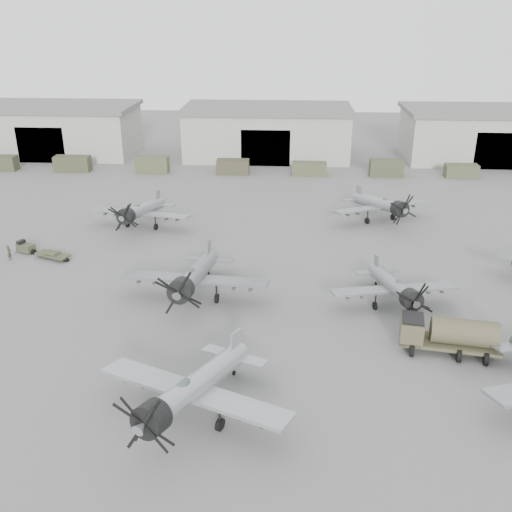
{
  "coord_description": "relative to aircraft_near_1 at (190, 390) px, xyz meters",
  "views": [
    {
      "loc": [
        3.88,
        -38.12,
        24.3
      ],
      "look_at": [
        0.97,
        11.71,
        2.5
      ],
      "focal_mm": 40.0,
      "sensor_mm": 36.0,
      "label": 1
    }
  ],
  "objects": [
    {
      "name": "ground",
      "position": [
        1.92,
        9.22,
        -2.41
      ],
      "size": [
        220.0,
        220.0,
        0.0
      ],
      "primitive_type": "plane",
      "color": "#535351",
      "rests_on": "ground"
    },
    {
      "name": "aircraft_far_0",
      "position": [
        -11.65,
        34.05,
        -0.21
      ],
      "size": [
        12.19,
        10.97,
        4.84
      ],
      "rotation": [
        0.0,
        0.0,
        -0.18
      ],
      "color": "gray",
      "rests_on": "ground"
    },
    {
      "name": "aircraft_near_1",
      "position": [
        0.0,
        0.0,
        0.0
      ],
      "size": [
        13.01,
        11.78,
        5.31
      ],
      "rotation": [
        0.0,
        0.0,
        -0.41
      ],
      "color": "#A0A2A8",
      "rests_on": "ground"
    },
    {
      "name": "aircraft_far_1",
      "position": [
        17.31,
        38.03,
        -0.19
      ],
      "size": [
        11.95,
        10.84,
        4.9
      ],
      "rotation": [
        0.0,
        0.0,
        0.43
      ],
      "color": "gray",
      "rests_on": "ground"
    },
    {
      "name": "support_truck_4",
      "position": [
        9.05,
        59.22,
        -1.4
      ],
      "size": [
        5.41,
        2.2,
        2.03
      ],
      "primitive_type": "cube",
      "color": "#44482F",
      "rests_on": "ground"
    },
    {
      "name": "support_truck_2",
      "position": [
        -15.97,
        59.22,
        -1.11
      ],
      "size": [
        5.18,
        2.2,
        2.6
      ],
      "primitive_type": "cube",
      "color": "#46492F",
      "rests_on": "ground"
    },
    {
      "name": "fuel_tanker",
      "position": [
        18.26,
        9.15,
        -0.77
      ],
      "size": [
        7.73,
        3.61,
        2.87
      ],
      "rotation": [
        0.0,
        0.0,
        -0.16
      ],
      "color": "#47462E",
      "rests_on": "ground"
    },
    {
      "name": "ground_crew",
      "position": [
        -23.16,
        24.17,
        -1.59
      ],
      "size": [
        0.44,
        0.63,
        1.65
      ],
      "primitive_type": "imported",
      "rotation": [
        0.0,
        0.0,
        1.64
      ],
      "color": "#393C27",
      "rests_on": "ground"
    },
    {
      "name": "hangar_right",
      "position": [
        39.92,
        71.18,
        1.96
      ],
      "size": [
        29.0,
        14.8,
        8.7
      ],
      "color": "#AEAFA4",
      "rests_on": "ground"
    },
    {
      "name": "hangar_left",
      "position": [
        -36.08,
        71.18,
        1.96
      ],
      "size": [
        29.0,
        14.8,
        8.7
      ],
      "color": "#AEAFA4",
      "rests_on": "ground"
    },
    {
      "name": "support_truck_5",
      "position": [
        21.08,
        59.22,
        -1.1
      ],
      "size": [
        5.15,
        2.2,
        2.63
      ],
      "primitive_type": "cube",
      "color": "#3A402A",
      "rests_on": "ground"
    },
    {
      "name": "support_truck_3",
      "position": [
        -3.01,
        59.22,
        -1.28
      ],
      "size": [
        5.1,
        2.2,
        2.27
      ],
      "primitive_type": "cube",
      "color": "#3A3926",
      "rests_on": "ground"
    },
    {
      "name": "aircraft_mid_1",
      "position": [
        -2.38,
        16.11,
        0.03
      ],
      "size": [
        13.47,
        12.12,
        5.37
      ],
      "rotation": [
        0.0,
        0.0,
        -0.09
      ],
      "color": "gray",
      "rests_on": "ground"
    },
    {
      "name": "support_truck_6",
      "position": [
        32.63,
        59.22,
        -1.4
      ],
      "size": [
        4.98,
        2.2,
        2.03
      ],
      "primitive_type": "cube",
      "color": "#42472E",
      "rests_on": "ground"
    },
    {
      "name": "tug_trailer",
      "position": [
        -20.96,
        25.63,
        -1.92
      ],
      "size": [
        6.57,
        3.68,
        1.33
      ],
      "rotation": [
        0.0,
        0.0,
        -0.39
      ],
      "color": "#3B3E28",
      "rests_on": "ground"
    },
    {
      "name": "aircraft_mid_2",
      "position": [
        15.34,
        15.85,
        -0.37
      ],
      "size": [
        11.29,
        10.16,
        4.48
      ],
      "rotation": [
        0.0,
        0.0,
        0.2
      ],
      "color": "gray",
      "rests_on": "ground"
    },
    {
      "name": "hangar_center",
      "position": [
        1.92,
        71.18,
        1.96
      ],
      "size": [
        29.0,
        14.8,
        8.7
      ],
      "color": "#AEAFA4",
      "rests_on": "ground"
    },
    {
      "name": "support_truck_1",
      "position": [
        -28.95,
        59.22,
        -1.18
      ],
      "size": [
        5.68,
        2.2,
        2.47
      ],
      "primitive_type": "cube",
      "color": "#3B3C27",
      "rests_on": "ground"
    }
  ]
}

